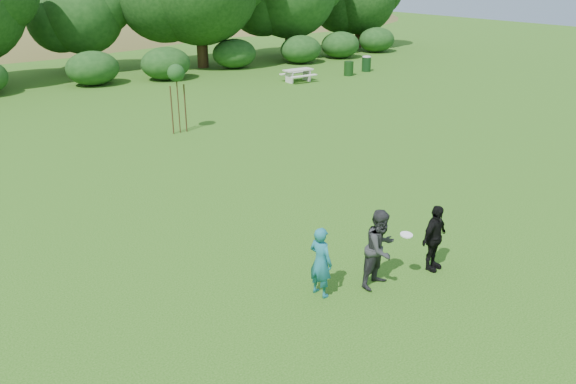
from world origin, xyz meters
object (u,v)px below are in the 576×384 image
at_px(player_teal, 321,262).
at_px(trash_can_near, 349,68).
at_px(picnic_table, 298,73).
at_px(trash_can_lidded, 366,63).
at_px(sapling, 176,75).
at_px(player_black, 434,238).
at_px(player_grey, 380,248).

relative_size(player_teal, trash_can_near, 1.73).
bearing_deg(picnic_table, trash_can_lidded, 4.48).
relative_size(player_teal, sapling, 0.55).
bearing_deg(trash_can_lidded, picnic_table, -175.52).
relative_size(player_black, picnic_table, 0.87).
bearing_deg(picnic_table, trash_can_near, -1.25).
bearing_deg(sapling, trash_can_near, 23.59).
distance_m(player_teal, trash_can_lidded, 28.12).
bearing_deg(picnic_table, player_grey, -121.21).
xyz_separation_m(player_teal, trash_can_lidded, (19.48, 20.28, -0.24)).
bearing_deg(sapling, player_teal, -102.03).
distance_m(sapling, picnic_table, 12.65).
xyz_separation_m(player_teal, trash_can_near, (17.47, 19.73, -0.33)).
xyz_separation_m(player_black, sapling, (0.07, 13.92, 1.64)).
height_order(player_grey, player_black, player_grey).
relative_size(player_grey, trash_can_lidded, 1.68).
bearing_deg(picnic_table, player_black, -117.83).
height_order(trash_can_near, sapling, sapling).
relative_size(trash_can_near, trash_can_lidded, 0.86).
xyz_separation_m(player_grey, sapling, (1.56, 13.75, 1.54)).
height_order(trash_can_near, trash_can_lidded, trash_can_lidded).
xyz_separation_m(player_grey, trash_can_lidded, (18.19, 20.69, -0.34)).
bearing_deg(player_grey, picnic_table, 46.47).
bearing_deg(player_teal, trash_can_near, -52.51).
height_order(sapling, trash_can_lidded, sapling).
height_order(picnic_table, trash_can_lidded, trash_can_lidded).
distance_m(player_grey, trash_can_near, 25.83).
distance_m(player_grey, picnic_table, 23.65).
bearing_deg(trash_can_lidded, trash_can_near, -164.66).
bearing_deg(player_grey, player_teal, 150.15).
bearing_deg(trash_can_lidded, player_black, -128.68).
bearing_deg(trash_can_near, picnic_table, 178.75).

